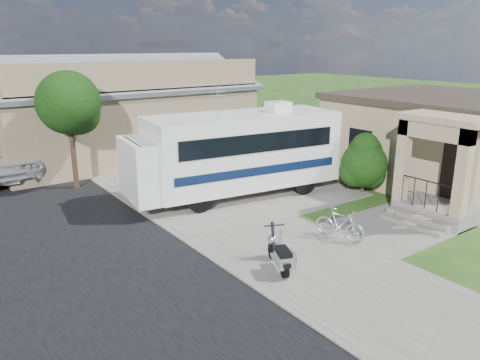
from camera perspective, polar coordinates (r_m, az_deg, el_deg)
ground at (r=13.94m, az=7.77°, el=-7.13°), size 120.00×120.00×0.00m
sidewalk_slab at (r=21.46m, az=-12.93°, el=1.04°), size 4.00×80.00×0.06m
driveway_slab at (r=18.06m, az=1.42°, el=-1.42°), size 7.00×6.00×0.05m
walk_slab at (r=15.47m, az=18.50°, el=-5.35°), size 4.00×3.00×0.05m
house at (r=21.08m, az=23.06°, el=4.76°), size 9.47×7.80×3.54m
warehouse at (r=25.06m, az=-14.74°, el=7.63°), size 12.50×8.40×5.04m
street_tree_a at (r=19.10m, az=-19.91°, el=8.51°), size 2.44×2.40×4.58m
street_tree_b at (r=28.79m, az=-25.75°, el=10.45°), size 2.44×2.40×4.73m
motorhome at (r=17.15m, az=-0.55°, el=3.54°), size 8.12×3.49×4.03m
shrub at (r=18.33m, az=14.86°, el=2.12°), size 1.91×1.83×2.35m
scooter at (r=11.80m, az=4.85°, el=-9.07°), size 0.85×1.47×1.02m
bicycle at (r=13.79m, az=12.04°, el=-5.53°), size 0.83×1.61×0.93m
garden_hose at (r=16.22m, az=18.75°, el=-4.12°), size 0.41×0.41×0.19m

